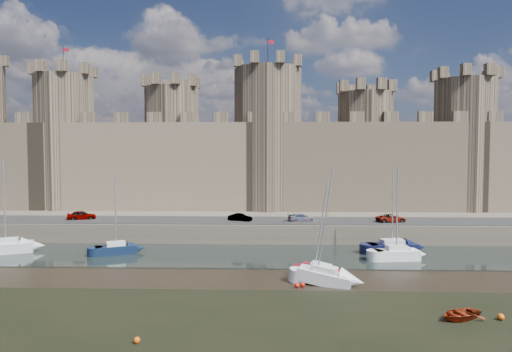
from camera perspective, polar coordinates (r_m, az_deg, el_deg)
The scene contains 20 objects.
ground at distance 30.02m, azimuth -3.37°, elevation -20.21°, with size 160.00×160.00×0.00m, color black.
water_channel at distance 52.86m, azimuth -0.94°, elevation -9.88°, with size 160.00×12.00×0.08m, color black.
quay at distance 88.14m, azimuth 0.22°, elevation -3.89°, with size 160.00×60.00×2.50m, color #4C443A.
road at distance 62.22m, azimuth -0.49°, elevation -5.58°, with size 160.00×7.00×0.10m, color black.
castle at distance 75.54m, azimuth -0.53°, elevation 2.88°, with size 108.50×11.00×29.00m.
car_0 at distance 67.40m, azimuth -20.96°, elevation -4.60°, with size 1.52×3.79×1.29m, color gray.
car_1 at distance 61.64m, azimuth -2.01°, elevation -5.21°, with size 1.12×3.21×1.06m, color gray.
car_2 at distance 61.84m, azimuth 5.70°, elevation -5.19°, with size 1.49×3.67×1.07m, color gray.
car_3 at distance 63.21m, azimuth 16.55°, elevation -5.11°, with size 1.81×3.93×1.09m, color gray.
sailboat_0 at distance 61.12m, azimuth -28.81°, elevation -7.74°, with size 6.21×4.44×10.83m.
sailboat_1 at distance 55.55m, azimuth -17.10°, elevation -8.64°, with size 4.90×3.45×9.16m.
sailboat_2 at distance 52.60m, azimuth 17.14°, elevation -9.21°, with size 4.96×2.45×10.28m.
sailboat_3 at distance 56.29m, azimuth 16.65°, elevation -8.46°, with size 5.92×3.07×9.89m.
sailboat_4 at distance 43.80m, azimuth 8.13°, elevation -11.74°, with size 4.30×3.10×9.38m.
sailboat_5 at distance 42.21m, azimuth 8.61°, elevation -12.25°, with size 5.16×3.28×10.38m.
dinghy_4 at distance 36.73m, azimuth 24.13°, elevation -15.47°, with size 2.42×0.70×3.40m, color maroon.
buoy_1 at distance 41.02m, azimuth 5.14°, elevation -13.45°, with size 0.44×0.44×0.44m, color red.
buoy_3 at distance 41.24m, azimuth 5.86°, elevation -13.39°, with size 0.41×0.41×0.41m, color red.
buoy_4 at distance 30.84m, azimuth -14.66°, elevation -19.24°, with size 0.41×0.41×0.41m, color #EC520A.
buoy_5 at distance 37.75m, azimuth 28.27°, elevation -15.24°, with size 0.48×0.48×0.48m, color #F0570A.
Camera 1 is at (2.57, -27.47, 11.83)m, focal length 32.00 mm.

